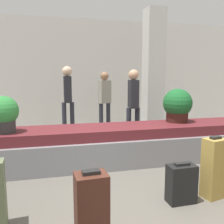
% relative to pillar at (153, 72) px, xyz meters
% --- Properties ---
extents(ground_plane, '(18.00, 18.00, 0.00)m').
position_rel_pillar_xyz_m(ground_plane, '(-1.64, -3.74, -1.60)').
color(ground_plane, '#59544C').
extents(back_wall, '(18.00, 0.06, 3.20)m').
position_rel_pillar_xyz_m(back_wall, '(-1.64, 1.59, 0.00)').
color(back_wall, silver).
rests_on(back_wall, ground_plane).
extents(carousel, '(6.14, 0.93, 0.63)m').
position_rel_pillar_xyz_m(carousel, '(-1.64, -2.15, -1.30)').
color(carousel, gray).
rests_on(carousel, ground_plane).
extents(pillar, '(0.48, 0.48, 3.20)m').
position_rel_pillar_xyz_m(pillar, '(0.00, 0.00, 0.00)').
color(pillar, silver).
rests_on(pillar, ground_plane).
extents(suitcase_1, '(0.34, 0.20, 0.49)m').
position_rel_pillar_xyz_m(suitcase_1, '(-1.17, -3.71, -1.37)').
color(suitcase_1, black).
rests_on(suitcase_1, ground_plane).
extents(suitcase_3, '(0.28, 0.22, 0.75)m').
position_rel_pillar_xyz_m(suitcase_3, '(-2.34, -4.35, -1.24)').
color(suitcase_3, '#472319').
rests_on(suitcase_3, ground_plane).
extents(suitcase_5, '(0.29, 0.25, 0.78)m').
position_rel_pillar_xyz_m(suitcase_5, '(-0.72, -3.68, -1.22)').
color(suitcase_5, '#A3843D').
rests_on(suitcase_5, ground_plane).
extents(potted_plant_0, '(0.45, 0.45, 0.57)m').
position_rel_pillar_xyz_m(potted_plant_0, '(-3.35, -2.22, -0.67)').
color(potted_plant_0, '#2D2D2D').
rests_on(potted_plant_0, carousel).
extents(potted_plant_1, '(0.54, 0.54, 0.62)m').
position_rel_pillar_xyz_m(potted_plant_1, '(-0.34, -2.00, -0.66)').
color(potted_plant_1, '#381914').
rests_on(potted_plant_1, carousel).
extents(traveler_0, '(0.31, 0.33, 1.63)m').
position_rel_pillar_xyz_m(traveler_0, '(-0.87, -0.96, -0.63)').
color(traveler_0, '#282833').
rests_on(traveler_0, ground_plane).
extents(traveler_1, '(0.37, 0.30, 1.59)m').
position_rel_pillar_xyz_m(traveler_1, '(-1.26, 0.28, -0.66)').
color(traveler_1, '#282833').
rests_on(traveler_1, ground_plane).
extents(traveler_2, '(0.31, 0.32, 1.73)m').
position_rel_pillar_xyz_m(traveler_2, '(-2.25, 0.09, -0.56)').
color(traveler_2, '#282833').
rests_on(traveler_2, ground_plane).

